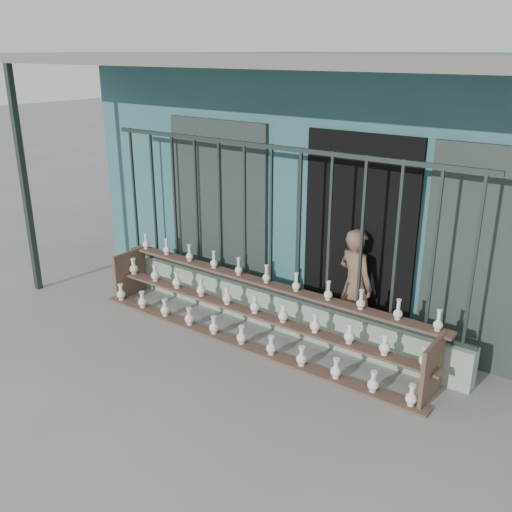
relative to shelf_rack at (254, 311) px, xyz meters
The scene contains 6 objects.
ground 0.96m from the shelf_rack, 93.16° to the right, with size 60.00×60.00×0.00m, color slate.
workshop_building 3.57m from the shelf_rack, 90.76° to the left, with size 7.40×6.60×3.21m.
parapet_wall 0.44m from the shelf_rack, 96.75° to the left, with size 5.00×0.20×0.45m, color #89A089.
security_fence 1.07m from the shelf_rack, 96.75° to the left, with size 5.00×0.04×1.80m.
shelf_rack is the anchor object (origin of this frame).
elderly_woman 1.22m from the shelf_rack, 37.83° to the left, with size 0.50×0.33×1.36m, color brown.
Camera 1 is at (3.68, -3.99, 3.26)m, focal length 40.00 mm.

